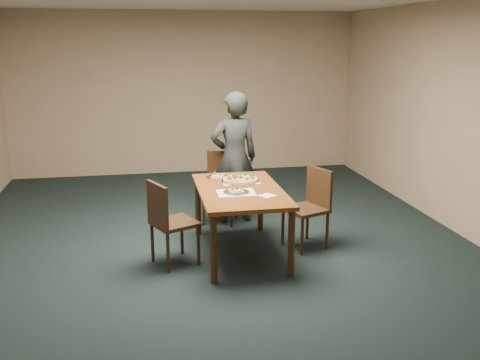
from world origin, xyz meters
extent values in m
plane|color=black|center=(0.00, 0.00, 0.00)|extent=(8.00, 8.00, 0.00)
plane|color=tan|center=(0.00, 4.00, 1.40)|extent=(6.00, 0.00, 6.00)
plane|color=tan|center=(0.00, -4.00, 1.40)|extent=(6.00, 0.00, 6.00)
plane|color=tan|center=(3.00, 0.00, 1.40)|extent=(0.00, 8.00, 8.00)
cube|color=#5A2F12|center=(0.24, 0.07, 0.73)|extent=(0.90, 1.50, 0.04)
cylinder|color=black|center=(-0.15, -0.62, 0.35)|extent=(0.07, 0.07, 0.70)
cylinder|color=black|center=(-0.15, 0.76, 0.35)|extent=(0.07, 0.07, 0.70)
cylinder|color=black|center=(0.63, -0.62, 0.35)|extent=(0.07, 0.07, 0.70)
cylinder|color=black|center=(0.63, 0.76, 0.35)|extent=(0.07, 0.07, 0.70)
cube|color=black|center=(0.18, 1.17, 0.45)|extent=(0.54, 0.54, 0.04)
cylinder|color=black|center=(-0.05, 1.07, 0.21)|extent=(0.04, 0.04, 0.43)
cylinder|color=black|center=(0.08, 1.40, 0.21)|extent=(0.04, 0.04, 0.43)
cylinder|color=black|center=(0.29, 0.94, 0.21)|extent=(0.04, 0.04, 0.43)
cylinder|color=black|center=(0.42, 1.27, 0.21)|extent=(0.04, 0.04, 0.43)
cube|color=black|center=(0.25, 1.35, 0.69)|extent=(0.41, 0.18, 0.44)
cube|color=black|center=(-0.49, -0.07, 0.45)|extent=(0.56, 0.56, 0.04)
cylinder|color=black|center=(-0.25, -0.16, 0.21)|extent=(0.04, 0.04, 0.43)
cylinder|color=black|center=(-0.58, -0.30, 0.21)|extent=(0.04, 0.04, 0.43)
cylinder|color=black|center=(-0.40, 0.17, 0.21)|extent=(0.04, 0.04, 0.43)
cylinder|color=black|center=(-0.73, 0.02, 0.21)|extent=(0.04, 0.04, 0.43)
cube|color=black|center=(-0.66, -0.14, 0.69)|extent=(0.21, 0.40, 0.44)
cube|color=black|center=(1.01, 0.12, 0.45)|extent=(0.54, 0.54, 0.04)
cylinder|color=black|center=(0.77, 0.23, 0.21)|extent=(0.04, 0.04, 0.43)
cylinder|color=black|center=(1.11, 0.36, 0.21)|extent=(0.04, 0.04, 0.43)
cylinder|color=black|center=(0.90, -0.11, 0.21)|extent=(0.04, 0.04, 0.43)
cylinder|color=black|center=(1.24, 0.02, 0.21)|extent=(0.04, 0.04, 0.43)
cube|color=black|center=(1.18, 0.19, 0.69)|extent=(0.18, 0.40, 0.44)
imported|color=black|center=(0.37, 1.17, 0.85)|extent=(0.66, 0.47, 1.70)
cube|color=white|center=(0.30, 0.38, 0.75)|extent=(0.42, 0.32, 0.00)
cube|color=white|center=(0.17, -0.07, 0.75)|extent=(0.40, 0.30, 0.00)
cylinder|color=silver|center=(0.30, 0.38, 0.76)|extent=(0.43, 0.43, 0.01)
cylinder|color=#BE8849|center=(0.30, 0.38, 0.77)|extent=(0.39, 0.39, 0.02)
cylinder|color=#E8B679|center=(0.30, 0.38, 0.79)|extent=(0.35, 0.35, 0.01)
sphere|color=#204816|center=(0.27, 0.49, 0.80)|extent=(0.03, 0.03, 0.03)
sphere|color=#204816|center=(0.30, 0.36, 0.80)|extent=(0.04, 0.04, 0.04)
sphere|color=#204816|center=(0.17, 0.32, 0.80)|extent=(0.03, 0.03, 0.03)
sphere|color=#204816|center=(0.43, 0.33, 0.80)|extent=(0.04, 0.04, 0.04)
sphere|color=#204816|center=(0.18, 0.38, 0.80)|extent=(0.03, 0.03, 0.03)
sphere|color=#204816|center=(0.37, 0.48, 0.80)|extent=(0.04, 0.04, 0.04)
sphere|color=#204816|center=(0.23, 0.34, 0.80)|extent=(0.03, 0.03, 0.03)
sphere|color=#204816|center=(0.27, 0.40, 0.80)|extent=(0.03, 0.03, 0.03)
sphere|color=#204816|center=(0.25, 0.43, 0.80)|extent=(0.04, 0.04, 0.04)
sphere|color=#204816|center=(0.16, 0.36, 0.80)|extent=(0.03, 0.03, 0.03)
sphere|color=#204816|center=(0.36, 0.29, 0.80)|extent=(0.04, 0.04, 0.04)
sphere|color=#204816|center=(0.43, 0.40, 0.80)|extent=(0.04, 0.04, 0.04)
sphere|color=#204816|center=(0.36, 0.29, 0.80)|extent=(0.03, 0.03, 0.03)
sphere|color=#204816|center=(0.23, 0.44, 0.80)|extent=(0.03, 0.03, 0.03)
sphere|color=#204816|center=(0.32, 0.52, 0.80)|extent=(0.03, 0.03, 0.03)
cylinder|color=silver|center=(0.17, -0.07, 0.76)|extent=(0.28, 0.28, 0.01)
cube|color=#BE8849|center=(0.17, -0.07, 0.77)|extent=(0.16, 0.19, 0.02)
cube|color=#E8B679|center=(0.17, -0.07, 0.78)|extent=(0.12, 0.15, 0.01)
sphere|color=#204816|center=(0.19, -0.04, 0.79)|extent=(0.03, 0.03, 0.03)
sphere|color=#204816|center=(0.13, -0.06, 0.79)|extent=(0.03, 0.03, 0.03)
cylinder|color=silver|center=(0.07, 0.60, 0.76)|extent=(0.28, 0.28, 0.01)
cube|color=#BE8849|center=(0.07, 0.60, 0.77)|extent=(0.18, 0.21, 0.02)
cube|color=#E8B679|center=(0.07, 0.60, 0.78)|extent=(0.14, 0.17, 0.01)
sphere|color=#204816|center=(0.10, 0.60, 0.79)|extent=(0.03, 0.03, 0.03)
sphere|color=#204816|center=(0.04, 0.64, 0.79)|extent=(0.03, 0.03, 0.03)
cube|color=white|center=(0.47, -0.25, 0.75)|extent=(0.19, 0.19, 0.01)
camera|label=1|loc=(-0.79, -5.42, 2.33)|focal=40.00mm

